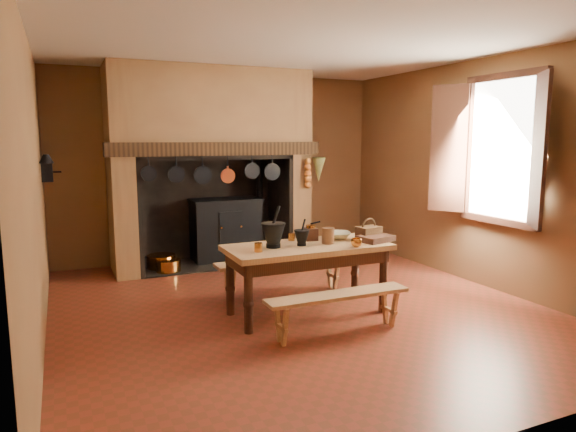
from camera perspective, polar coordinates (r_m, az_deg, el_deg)
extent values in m
plane|color=maroon|center=(5.70, 1.01, -10.09)|extent=(5.50, 5.50, 0.00)
plane|color=silver|center=(5.49, 1.09, 18.80)|extent=(5.50, 5.50, 0.00)
cube|color=brown|center=(7.99, -7.35, 5.46)|extent=(5.00, 0.02, 2.80)
cube|color=brown|center=(4.92, -26.41, 2.72)|extent=(0.02, 5.50, 2.80)
cube|color=brown|center=(6.86, 20.40, 4.49)|extent=(0.02, 5.50, 2.80)
cube|color=brown|center=(3.16, 22.60, 0.16)|extent=(5.00, 0.02, 2.80)
cube|color=brown|center=(7.25, -18.17, 4.79)|extent=(0.30, 0.90, 2.80)
cube|color=brown|center=(7.90, 0.24, 5.50)|extent=(0.30, 0.90, 2.80)
cube|color=brown|center=(7.47, -8.71, 11.36)|extent=(2.20, 0.90, 1.20)
cube|color=black|center=(7.08, -7.75, 7.41)|extent=(2.95, 0.22, 0.18)
cube|color=black|center=(7.94, -9.28, 1.05)|extent=(2.20, 0.06, 1.60)
cube|color=black|center=(7.68, -8.34, -5.18)|extent=(2.20, 0.90, 0.02)
cube|color=black|center=(7.80, -6.94, -1.63)|extent=(1.00, 0.50, 0.90)
cube|color=black|center=(7.71, -6.96, 1.78)|extent=(1.04, 0.54, 0.04)
cube|color=black|center=(7.54, -6.37, -1.21)|extent=(0.35, 0.02, 0.45)
cylinder|color=black|center=(7.88, -3.21, 4.38)|extent=(0.10, 0.10, 0.70)
cylinder|color=#B26F29|center=(7.48, -7.42, -1.31)|extent=(0.03, 0.03, 0.03)
cylinder|color=#B26F29|center=(7.57, -5.24, -1.16)|extent=(0.03, 0.03, 0.03)
cylinder|color=#B26F29|center=(7.50, -13.89, -4.97)|extent=(0.40, 0.40, 0.20)
cylinder|color=#B26F29|center=(7.27, -13.15, -5.45)|extent=(0.34, 0.34, 0.18)
cube|color=black|center=(7.57, -15.51, -5.06)|extent=(0.18, 0.18, 0.16)
cone|color=brown|center=(7.54, 3.44, 5.18)|extent=(0.20, 0.20, 0.35)
cube|color=white|center=(6.55, 22.86, 6.82)|extent=(0.02, 1.00, 1.60)
cube|color=#351A11|center=(6.57, 23.12, 14.16)|extent=(0.08, 1.16, 0.08)
cube|color=#351A11|center=(6.60, 22.26, -0.47)|extent=(0.08, 1.16, 0.08)
cube|color=#351A11|center=(5.93, 26.13, 6.50)|extent=(0.29, 0.39, 1.60)
cube|color=#351A11|center=(6.88, 17.39, 7.15)|extent=(0.29, 0.39, 1.60)
cube|color=black|center=(6.46, -25.20, 4.43)|extent=(0.12, 0.12, 0.22)
cone|color=black|center=(6.45, -25.29, 5.76)|extent=(0.16, 0.16, 0.10)
cylinder|color=black|center=(6.46, -24.40, 4.48)|extent=(0.12, 0.02, 0.02)
cube|color=tan|center=(5.34, 2.18, -3.51)|extent=(1.70, 0.76, 0.06)
cube|color=#351A11|center=(5.36, 2.18, -4.50)|extent=(1.59, 0.64, 0.13)
cylinder|color=#351A11|center=(4.89, -4.42, -9.12)|extent=(0.08, 0.08, 0.68)
cylinder|color=#351A11|center=(5.56, 10.53, -7.07)|extent=(0.08, 0.08, 0.68)
cylinder|color=#351A11|center=(5.41, -6.45, -7.42)|extent=(0.08, 0.08, 0.68)
cylinder|color=#351A11|center=(6.02, 7.47, -5.78)|extent=(0.08, 0.08, 0.68)
cube|color=tan|center=(4.86, 5.60, -8.75)|extent=(1.42, 0.25, 0.04)
cube|color=tan|center=(5.95, -0.49, -4.97)|extent=(1.60, 0.28, 0.04)
cylinder|color=black|center=(5.20, -1.64, -3.28)|extent=(0.15, 0.15, 0.04)
cone|color=black|center=(5.17, -1.65, -1.92)|extent=(0.25, 0.25, 0.21)
cylinder|color=black|center=(5.15, -1.35, 0.03)|extent=(0.10, 0.03, 0.20)
cylinder|color=black|center=(5.29, 1.52, -3.15)|extent=(0.10, 0.10, 0.03)
cone|color=black|center=(5.27, 1.53, -2.29)|extent=(0.16, 0.16, 0.13)
cylinder|color=black|center=(5.26, 1.72, -1.05)|extent=(0.07, 0.04, 0.13)
cube|color=#351A11|center=(5.56, 2.54, -2.02)|extent=(0.15, 0.15, 0.13)
cylinder|color=#B26F29|center=(5.55, 2.55, -1.18)|extent=(0.10, 0.10, 0.03)
cylinder|color=black|center=(5.57, 3.06, -0.75)|extent=(0.11, 0.03, 0.04)
cylinder|color=#B26F29|center=(5.00, -3.32, -3.50)|extent=(0.10, 0.10, 0.09)
cylinder|color=#B26F29|center=(5.54, 0.39, -2.34)|extent=(0.08, 0.08, 0.08)
imported|color=beige|center=(5.68, 5.46, -2.14)|extent=(0.39, 0.39, 0.07)
cylinder|color=brown|center=(5.40, 4.47, -2.19)|extent=(0.15, 0.15, 0.17)
cylinder|color=beige|center=(5.69, 8.96, -1.91)|extent=(0.09, 0.09, 0.13)
cube|color=#4B3316|center=(5.69, 8.96, -1.86)|extent=(0.27, 0.21, 0.14)
torus|color=#4B3316|center=(5.68, 8.98, -1.17)|extent=(0.20, 0.05, 0.20)
cube|color=#351A11|center=(5.58, 9.70, -2.46)|extent=(0.42, 0.34, 0.06)
imported|color=#B26F29|center=(5.26, 7.61, -2.95)|extent=(0.11, 0.11, 0.09)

